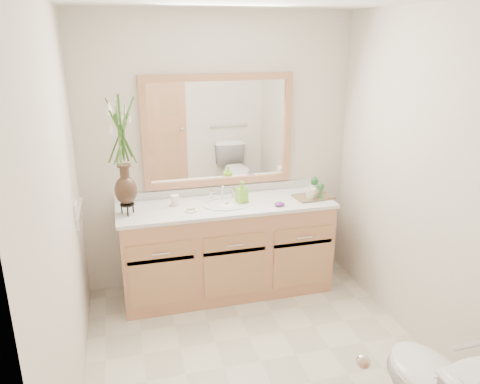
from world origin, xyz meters
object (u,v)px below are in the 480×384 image
object	(u,v)px
soap_bottle	(242,193)
tray	(313,197)
flower_vase	(122,144)
tumbler	(175,200)

from	to	relation	value
soap_bottle	tray	xyz separation A→B (m)	(0.64, -0.05, -0.08)
flower_vase	tumbler	world-z (taller)	flower_vase
flower_vase	tumbler	xyz separation A→B (m)	(0.39, 0.10, -0.53)
tumbler	tray	distance (m)	1.21
soap_bottle	tray	distance (m)	0.65
flower_vase	soap_bottle	xyz separation A→B (m)	(0.96, 0.04, -0.49)
tumbler	soap_bottle	world-z (taller)	soap_bottle
tray	soap_bottle	bearing A→B (deg)	168.06
tumbler	tray	xyz separation A→B (m)	(1.20, -0.11, -0.04)
flower_vase	tumbler	bearing A→B (deg)	14.22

